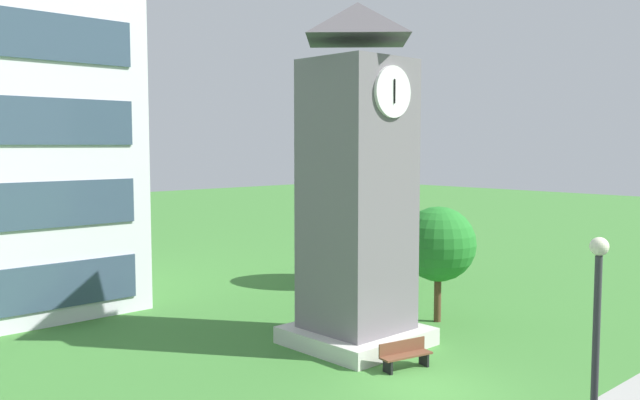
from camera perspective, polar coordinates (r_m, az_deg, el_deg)
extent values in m
plane|color=#3D7A33|center=(20.50, 9.11, -15.59)|extent=(160.00, 160.00, 0.00)
cube|color=slate|center=(23.52, 3.15, -0.34)|extent=(3.11, 3.11, 10.04)
cube|color=beige|center=(24.39, 3.10, -11.46)|extent=(4.20, 4.20, 0.60)
pyramid|color=#555155|center=(23.81, 3.22, 14.96)|extent=(3.42, 3.42, 1.29)
cylinder|color=white|center=(22.41, 6.22, 9.16)|extent=(1.71, 0.12, 1.71)
cylinder|color=white|center=(24.68, 5.82, 8.75)|extent=(0.12, 1.71, 1.71)
cube|color=black|center=(22.37, 6.36, 9.56)|extent=(0.05, 0.09, 0.51)
cube|color=black|center=(22.36, 6.38, 9.16)|extent=(0.03, 0.06, 0.77)
cube|color=brown|center=(21.88, 7.36, -13.00)|extent=(1.86, 0.85, 0.06)
cube|color=brown|center=(21.98, 7.00, -12.29)|extent=(1.77, 0.43, 0.40)
cube|color=black|center=(21.53, 5.80, -13.91)|extent=(0.17, 0.44, 0.45)
cube|color=black|center=(22.38, 8.84, -13.21)|extent=(0.17, 0.44, 0.45)
cylinder|color=#333338|center=(14.44, 22.36, -14.22)|extent=(0.14, 0.14, 4.98)
sphere|color=#F2EFCC|center=(13.82, 22.70, -3.67)|extent=(0.36, 0.36, 0.36)
cylinder|color=#513823|center=(27.52, 9.99, -8.04)|extent=(0.29, 0.29, 2.11)
sphere|color=#237928|center=(27.14, 10.05, -3.70)|extent=(3.00, 3.00, 3.00)
cylinder|color=#513823|center=(33.99, 4.82, -4.78)|extent=(0.39, 0.39, 3.00)
sphere|color=#1F821B|center=(33.63, 4.85, 0.29)|extent=(4.33, 4.33, 4.33)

